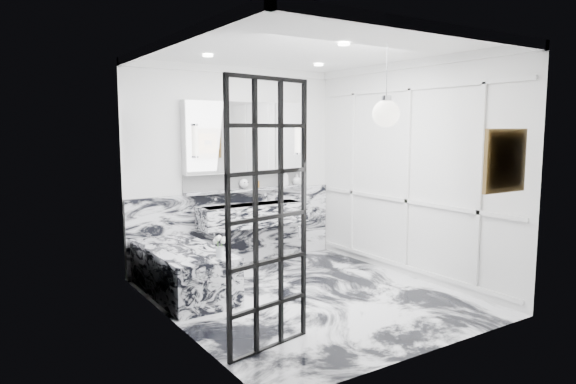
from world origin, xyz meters
TOP-DOWN VIEW (x-y plane):
  - floor at (0.00, 0.00)m, footprint 3.60×3.60m
  - ceiling at (0.00, 0.00)m, footprint 3.60×3.60m
  - wall_back at (0.00, 1.80)m, footprint 3.60×0.00m
  - wall_front at (0.00, -1.80)m, footprint 3.60×0.00m
  - wall_left at (-1.60, 0.00)m, footprint 0.00×3.60m
  - wall_right at (1.60, 0.00)m, footprint 0.00×3.60m
  - marble_clad_back at (0.00, 1.78)m, footprint 3.18×0.05m
  - marble_clad_left at (-1.59, 0.00)m, footprint 0.02×3.56m
  - panel_molding at (1.58, 0.00)m, footprint 0.03×3.40m
  - soap_bottle_a at (0.80, 1.71)m, footprint 0.11×0.11m
  - soap_bottle_b at (0.74, 1.71)m, footprint 0.09×0.10m
  - soap_bottle_c at (1.00, 1.71)m, footprint 0.16×0.16m
  - face_pot at (0.09, 1.71)m, footprint 0.13×0.13m
  - amber_bottle at (0.32, 1.71)m, footprint 0.04×0.04m
  - flower_vase at (-1.00, 0.24)m, footprint 0.09×0.09m
  - crittall_door at (-1.11, -0.96)m, footprint 0.87×0.21m
  - artwork at (1.04, -1.76)m, footprint 0.51×0.05m
  - pendant_light at (0.15, -1.07)m, footprint 0.26×0.26m
  - trough_sink at (0.15, 1.55)m, footprint 1.60×0.45m
  - ledge at (0.15, 1.72)m, footprint 1.90×0.14m
  - subway_tile at (0.15, 1.78)m, footprint 1.90×0.03m
  - mirror_cabinet at (0.15, 1.73)m, footprint 1.90×0.16m
  - sconce_left at (-0.67, 1.63)m, footprint 0.07×0.07m
  - sconce_right at (0.97, 1.63)m, footprint 0.07×0.07m
  - bathtub at (-1.18, 0.90)m, footprint 0.75×1.65m

SIDE VIEW (x-z plane):
  - floor at x=0.00m, z-range 0.00..0.00m
  - bathtub at x=-1.18m, z-range 0.00..0.55m
  - marble_clad_back at x=0.00m, z-range 0.00..1.05m
  - flower_vase at x=-1.00m, z-range 0.55..0.67m
  - trough_sink at x=0.15m, z-range 0.58..0.88m
  - ledge at x=0.15m, z-range 1.05..1.09m
  - amber_bottle at x=0.32m, z-range 1.09..1.19m
  - face_pot at x=0.09m, z-range 1.10..1.23m
  - soap_bottle_c at x=1.00m, z-range 1.09..1.26m
  - soap_bottle_b at x=0.74m, z-range 1.09..1.27m
  - crittall_door at x=-1.11m, z-range 0.00..2.36m
  - subway_tile at x=0.15m, z-range 1.09..1.32m
  - soap_bottle_a at x=0.80m, z-range 1.09..1.32m
  - panel_molding at x=1.58m, z-range 0.15..2.45m
  - marble_clad_left at x=-1.59m, z-range 0.00..2.68m
  - wall_back at x=0.00m, z-range -0.40..3.20m
  - wall_front at x=0.00m, z-range -0.40..3.20m
  - wall_left at x=-1.60m, z-range -0.40..3.20m
  - wall_right at x=1.60m, z-range -0.40..3.20m
  - artwork at x=1.04m, z-range 1.38..1.89m
  - sconce_left at x=-0.67m, z-range 1.58..1.98m
  - sconce_right at x=0.97m, z-range 1.58..1.98m
  - mirror_cabinet at x=0.15m, z-range 1.32..2.32m
  - pendant_light at x=0.15m, z-range 1.95..2.21m
  - ceiling at x=0.00m, z-range 2.80..2.80m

